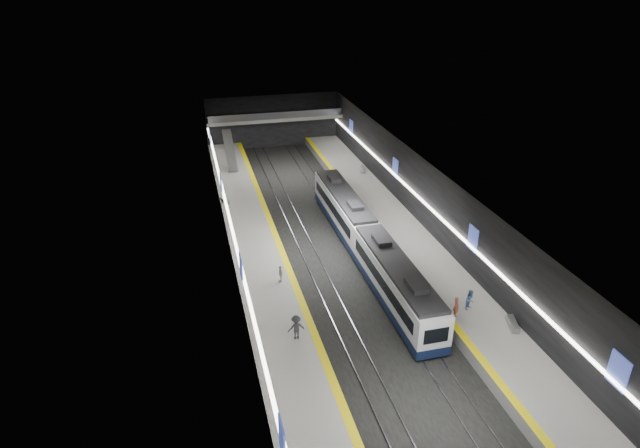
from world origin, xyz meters
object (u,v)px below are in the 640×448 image
object	(u,v)px
bench_left_far	(225,200)
passenger_left_b	(296,327)
escalator	(230,150)
bench_right_far	(362,170)
train	(367,240)
passenger_right_a	(456,306)
passenger_right_b	(470,300)
bench_right_near	(513,324)
passenger_left_a	(281,274)

from	to	relation	value
bench_left_far	passenger_left_b	world-z (taller)	passenger_left_b
escalator	bench_right_far	distance (m)	18.06
train	escalator	world-z (taller)	escalator
passenger_right_a	passenger_right_b	size ratio (longest dim) A/B	0.99
passenger_right_a	passenger_left_b	size ratio (longest dim) A/B	0.86
passenger_right_a	passenger_right_b	distance (m)	1.63
passenger_left_b	bench_right_far	bearing A→B (deg)	-121.10
passenger_right_b	train	bearing A→B (deg)	76.57
escalator	passenger_right_a	distance (m)	41.60
bench_right_near	passenger_right_b	size ratio (longest dim) A/B	1.15
train	bench_right_far	xyz separation A→B (m)	(6.47, 20.66, -0.96)
bench_left_far	passenger_left_b	size ratio (longest dim) A/B	0.86
escalator	passenger_right_a	xyz separation A→B (m)	(13.42, -39.37, -1.06)
train	bench_left_far	bearing A→B (deg)	128.42
passenger_left_a	passenger_left_b	world-z (taller)	passenger_left_b
escalator	bench_right_near	xyz separation A→B (m)	(16.95, -41.75, -1.66)
bench_right_near	passenger_left_b	distance (m)	16.39
escalator	passenger_left_a	bearing A→B (deg)	-87.94
passenger_right_b	passenger_left_b	bearing A→B (deg)	143.24
escalator	passenger_left_b	world-z (taller)	escalator
escalator	passenger_right_b	bearing A→B (deg)	-68.93
passenger_left_a	passenger_right_b	bearing A→B (deg)	71.89
bench_left_far	passenger_right_b	bearing A→B (deg)	-72.55
train	bench_right_near	xyz separation A→B (m)	(6.95, -13.87, -0.96)
bench_right_near	passenger_left_b	size ratio (longest dim) A/B	0.99
passenger_right_b	bench_left_far	bearing A→B (deg)	85.26
bench_right_far	passenger_right_a	size ratio (longest dim) A/B	1.14
passenger_right_b	passenger_left_a	distance (m)	15.80
passenger_right_b	passenger_left_a	size ratio (longest dim) A/B	1.08
bench_right_far	passenger_right_b	xyz separation A→B (m)	(-1.53, -31.56, 0.61)
passenger_left_a	bench_right_near	bearing A→B (deg)	67.02
passenger_right_a	passenger_left_a	xyz separation A→B (m)	(-12.29, 8.24, -0.05)
bench_left_far	bench_right_far	xyz separation A→B (m)	(18.47, 5.53, 0.03)
passenger_left_a	passenger_right_a	bearing A→B (deg)	67.06
escalator	passenger_left_b	distance (m)	39.06
bench_right_far	passenger_left_a	bearing A→B (deg)	-105.06
escalator	passenger_left_b	bearing A→B (deg)	-88.82
train	bench_left_far	size ratio (longest dim) A/B	17.97
passenger_left_a	escalator	bearing A→B (deg)	-167.05
passenger_left_a	passenger_left_b	bearing A→B (deg)	8.59
passenger_right_a	passenger_left_b	bearing A→B (deg)	94.59
escalator	bench_right_far	bearing A→B (deg)	-23.67
bench_left_far	passenger_right_a	xyz separation A→B (m)	(15.42, -26.61, 0.63)
passenger_right_a	bench_left_far	bearing A→B (deg)	36.15
escalator	passenger_right_b	distance (m)	41.58
bench_left_far	bench_right_far	size ratio (longest dim) A/B	0.88
escalator	bench_right_far	xyz separation A→B (m)	(16.47, -7.22, -1.67)
passenger_left_b	escalator	bearing A→B (deg)	-93.70
passenger_left_b	passenger_right_a	bearing A→B (deg)	173.64
train	bench_right_far	size ratio (longest dim) A/B	15.73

